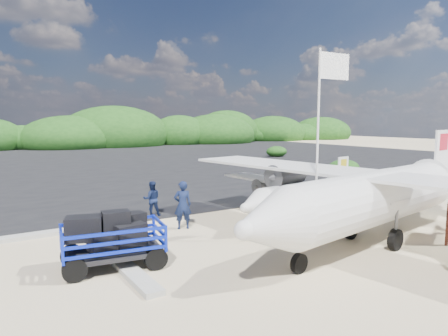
# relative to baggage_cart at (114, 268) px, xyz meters

# --- Properties ---
(ground) EXTENTS (160.00, 160.00, 0.00)m
(ground) POSITION_rel_baggage_cart_xyz_m (4.75, -0.47, 0.00)
(ground) COLOR beige
(asphalt_apron) EXTENTS (90.00, 50.00, 0.04)m
(asphalt_apron) POSITION_rel_baggage_cart_xyz_m (4.75, 29.53, 0.00)
(asphalt_apron) COLOR #B2B2B2
(asphalt_apron) RESTS_ON ground
(vegetation_band) EXTENTS (124.00, 8.00, 4.40)m
(vegetation_band) POSITION_rel_baggage_cart_xyz_m (4.75, 54.53, 0.00)
(vegetation_band) COLOR #B2B2B2
(vegetation_band) RESTS_ON ground
(baggage_cart) EXTENTS (3.26, 2.17, 1.51)m
(baggage_cart) POSITION_rel_baggage_cart_xyz_m (0.00, 0.00, 0.00)
(baggage_cart) COLOR #0D25C6
(baggage_cart) RESTS_ON ground
(flagpole) EXTENTS (1.35, 0.64, 6.57)m
(flagpole) POSITION_rel_baggage_cart_xyz_m (6.62, -1.37, 0.00)
(flagpole) COLOR white
(flagpole) RESTS_ON ground
(signboard) EXTENTS (1.81, 0.96, 1.57)m
(signboard) POSITION_rel_baggage_cart_xyz_m (10.87, -3.67, 0.00)
(signboard) COLOR #592619
(signboard) RESTS_ON ground
(crew_a) EXTENTS (0.79, 0.63, 1.89)m
(crew_a) POSITION_rel_baggage_cart_xyz_m (3.56, 2.67, 0.94)
(crew_a) COLOR #111C41
(crew_a) RESTS_ON ground
(crew_b) EXTENTS (0.90, 0.79, 1.57)m
(crew_b) POSITION_rel_baggage_cart_xyz_m (3.33, 5.21, 0.78)
(crew_b) COLOR #111C41
(crew_b) RESTS_ON ground
(aircraft_large) EXTENTS (18.26, 18.26, 4.82)m
(aircraft_large) POSITION_rel_baggage_cart_xyz_m (20.71, 21.22, 0.00)
(aircraft_large) COLOR #B2B2B2
(aircraft_large) RESTS_ON ground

